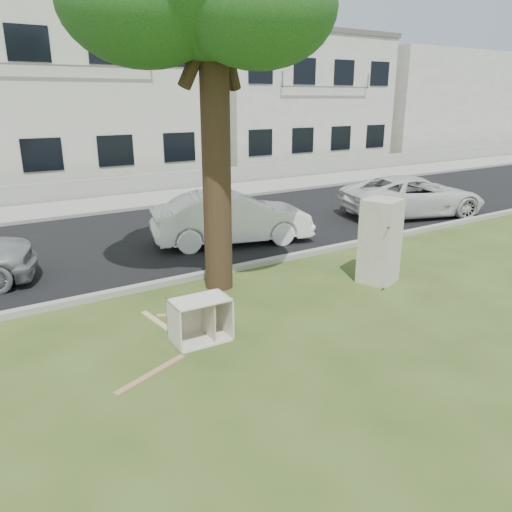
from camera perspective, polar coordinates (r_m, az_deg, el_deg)
ground at (r=8.82m, az=3.77°, el=-6.54°), size 120.00×120.00×0.00m
road at (r=13.81m, az=-11.17°, el=2.20°), size 120.00×7.00×0.01m
kerb_near at (r=10.73m, az=-4.01°, el=-2.03°), size 120.00×0.18×0.12m
kerb_far at (r=17.08m, az=-15.67°, el=4.81°), size 120.00×0.18×0.12m
sidewalk at (r=18.44m, az=-17.05°, el=5.62°), size 120.00×2.80×0.01m
low_wall at (r=19.90m, az=-18.45°, el=7.34°), size 120.00×0.15×0.70m
townhouse_center at (r=24.41m, az=-22.38°, el=16.68°), size 11.22×8.16×7.44m
townhouse_right at (r=29.26m, az=2.43°, el=17.29°), size 10.20×8.16×6.84m
filler_right at (r=39.34m, az=19.60°, el=16.10°), size 16.00×9.00×6.40m
fridge at (r=10.34m, az=13.99°, el=1.67°), size 0.88×0.85×1.71m
cabinet at (r=7.78m, az=-6.37°, el=-7.26°), size 0.91×0.59×0.69m
plank_a at (r=7.13m, az=-11.86°, el=-13.05°), size 1.18×0.54×0.02m
plank_b at (r=8.80m, az=-8.33°, el=-6.67°), size 0.84×0.52×0.02m
plank_c at (r=8.66m, az=-11.38°, el=-7.24°), size 0.20×0.92×0.03m
car_center at (r=12.82m, az=-2.77°, el=4.39°), size 4.29×2.44×1.34m
car_right at (r=16.65m, az=17.49°, el=6.55°), size 4.96×3.32×1.26m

